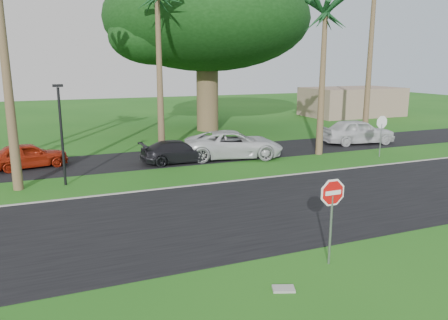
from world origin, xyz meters
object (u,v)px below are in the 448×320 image
stop_sign_far (381,128)px  car_pickup (358,132)px  car_minivan (234,145)px  car_dark (179,152)px  stop_sign_near (332,204)px  car_red (28,156)px

stop_sign_far → car_pickup: size_ratio=0.51×
stop_sign_far → car_minivan: stop_sign_far is taller
stop_sign_far → car_dark: size_ratio=0.60×
stop_sign_near → car_red: (-8.16, 15.77, -1.09)m
stop_sign_near → car_pickup: (13.01, 14.94, -0.91)m
car_minivan → car_pickup: (9.88, 0.97, 0.06)m
stop_sign_near → car_dark: 14.04m
car_dark → stop_sign_near: bearing=-179.7°
stop_sign_far → car_pickup: stop_sign_far is taller
car_red → car_pickup: (21.17, -0.82, 0.18)m
car_pickup → car_dark: bearing=102.7°
stop_sign_near → car_red: bearing=117.4°
car_minivan → car_pickup: car_pickup is taller
stop_sign_far → car_dark: bearing=-14.3°
car_dark → car_minivan: 3.42m
car_red → car_pickup: 21.18m
car_red → car_minivan: (11.29, -1.80, 0.12)m
stop_sign_near → stop_sign_far: same height
stop_sign_far → stop_sign_near: bearing=43.7°
stop_sign_far → car_red: size_ratio=0.65×
car_red → car_minivan: size_ratio=0.69×
stop_sign_near → car_minivan: 14.35m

